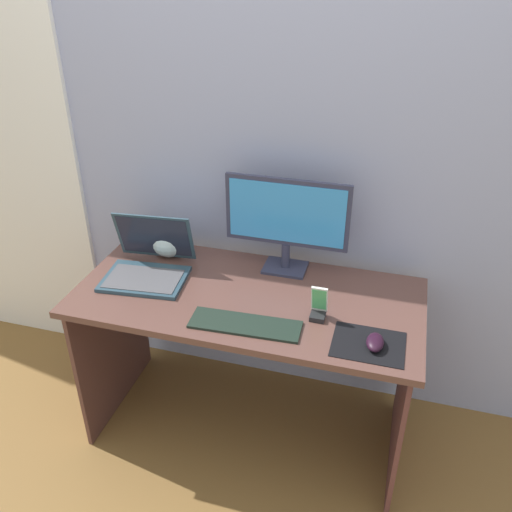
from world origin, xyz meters
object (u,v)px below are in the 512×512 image
monitor (287,219)px  fishbowl (169,239)px  mouse (375,342)px  laptop (148,264)px  keyboard_external (245,324)px  phone_in_dock (319,307)px

monitor → fishbowl: bearing=-177.9°
monitor → mouse: monitor is taller
mouse → fishbowl: bearing=155.7°
laptop → mouse: laptop is taller
keyboard_external → phone_in_dock: phone_in_dock is taller
monitor → laptop: 0.60m
fishbowl → laptop: bearing=-95.1°
monitor → fishbowl: size_ratio=3.11×
fishbowl → mouse: 1.02m
laptop → fishbowl: 0.18m
fishbowl → keyboard_external: fishbowl is taller
monitor → laptop: (-0.54, -0.20, -0.19)m
monitor → keyboard_external: (-0.05, -0.42, -0.23)m
mouse → laptop: bearing=165.9°
laptop → phone_in_dock: 0.74m
mouse → monitor: bearing=133.5°
phone_in_dock → monitor: bearing=122.9°
phone_in_dock → laptop: bearing=171.9°
monitor → laptop: size_ratio=1.41×
fishbowl → phone_in_dock: 0.77m
phone_in_dock → keyboard_external: bearing=-153.7°
fishbowl → keyboard_external: bearing=-40.5°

